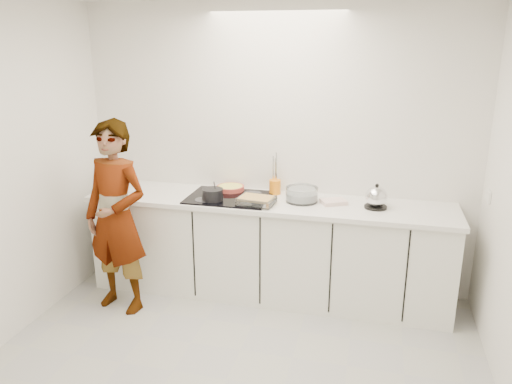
% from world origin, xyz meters
% --- Properties ---
extents(floor, '(3.60, 3.20, 0.00)m').
position_xyz_m(floor, '(0.00, 0.00, 0.00)').
color(floor, '#A9A9A8').
rests_on(floor, ground).
extents(wall_back, '(3.60, 0.00, 2.60)m').
position_xyz_m(wall_back, '(0.00, 1.60, 1.30)').
color(wall_back, silver).
rests_on(wall_back, ground).
extents(wall_front, '(3.60, 0.00, 2.60)m').
position_xyz_m(wall_front, '(0.00, -1.60, 1.30)').
color(wall_front, silver).
rests_on(wall_front, ground).
extents(base_cabinets, '(3.20, 0.58, 0.87)m').
position_xyz_m(base_cabinets, '(0.00, 1.28, 0.43)').
color(base_cabinets, white).
rests_on(base_cabinets, floor).
extents(countertop, '(3.24, 0.64, 0.04)m').
position_xyz_m(countertop, '(0.00, 1.28, 0.89)').
color(countertop, white).
rests_on(countertop, base_cabinets).
extents(hob, '(0.72, 0.54, 0.01)m').
position_xyz_m(hob, '(-0.35, 1.26, 0.92)').
color(hob, black).
rests_on(hob, countertop).
extents(tart_dish, '(0.34, 0.34, 0.04)m').
position_xyz_m(tart_dish, '(-0.39, 1.45, 0.95)').
color(tart_dish, '#BD4337').
rests_on(tart_dish, hob).
extents(saucepan, '(0.23, 0.23, 0.18)m').
position_xyz_m(saucepan, '(-0.46, 1.13, 0.98)').
color(saucepan, black).
rests_on(saucepan, hob).
extents(baking_dish, '(0.33, 0.26, 0.06)m').
position_xyz_m(baking_dish, '(-0.07, 1.12, 0.96)').
color(baking_dish, silver).
rests_on(baking_dish, hob).
extents(mixing_bowl, '(0.28, 0.28, 0.13)m').
position_xyz_m(mixing_bowl, '(0.29, 1.32, 0.97)').
color(mixing_bowl, silver).
rests_on(mixing_bowl, countertop).
extents(tea_towel, '(0.25, 0.23, 0.03)m').
position_xyz_m(tea_towel, '(0.57, 1.32, 0.93)').
color(tea_towel, white).
rests_on(tea_towel, countertop).
extents(kettle, '(0.20, 0.20, 0.21)m').
position_xyz_m(kettle, '(0.92, 1.29, 1.00)').
color(kettle, black).
rests_on(kettle, countertop).
extents(utensil_crock, '(0.12, 0.12, 0.13)m').
position_xyz_m(utensil_crock, '(0.02, 1.48, 0.98)').
color(utensil_crock, orange).
rests_on(utensil_crock, countertop).
extents(cook, '(0.67, 0.51, 1.66)m').
position_xyz_m(cook, '(-1.19, 0.75, 0.83)').
color(cook, white).
rests_on(cook, floor).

